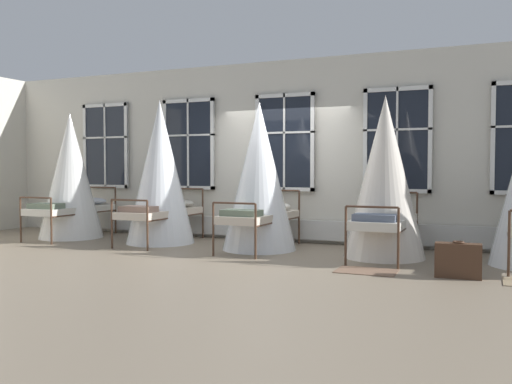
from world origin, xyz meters
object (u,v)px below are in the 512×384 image
(cot_third, at_px, (259,178))
(suitcase_dark, at_px, (458,260))
(cot_fourth, at_px, (385,179))
(cot_first, at_px, (71,177))
(cot_second, at_px, (160,174))

(cot_third, distance_m, suitcase_dark, 3.64)
(cot_fourth, bearing_deg, cot_third, 90.42)
(cot_first, xyz_separation_m, cot_second, (2.08, 0.03, 0.08))
(cot_second, distance_m, suitcase_dark, 5.53)
(cot_second, relative_size, suitcase_dark, 4.65)
(cot_second, xyz_separation_m, cot_fourth, (4.11, -0.04, -0.06))
(cot_third, xyz_separation_m, suitcase_dark, (3.26, -1.27, -0.99))
(cot_first, height_order, suitcase_dark, cot_first)
(cot_first, relative_size, cot_fourth, 0.99)
(cot_first, xyz_separation_m, cot_fourth, (6.20, -0.01, 0.01))
(cot_fourth, bearing_deg, suitcase_dark, -137.38)
(cot_third, bearing_deg, cot_second, 90.49)
(cot_first, height_order, cot_third, cot_third)
(cot_fourth, bearing_deg, cot_second, 89.78)
(cot_first, bearing_deg, cot_fourth, -90.66)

